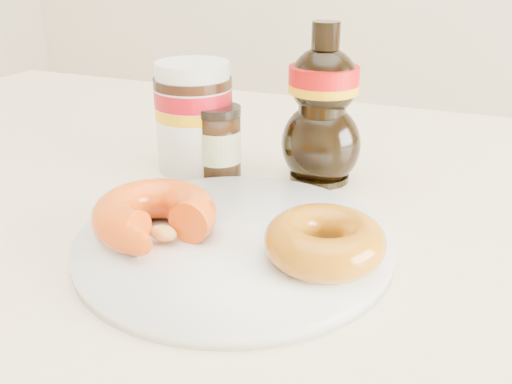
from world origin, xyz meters
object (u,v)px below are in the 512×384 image
at_px(plate, 234,242).
at_px(dark_jar, 219,142).
at_px(nutella_jar, 194,112).
at_px(donut_bitten, 155,215).
at_px(dining_table, 248,272).
at_px(donut_whole, 325,241).
at_px(syrup_bottle, 323,105).

bearing_deg(plate, dark_jar, 120.07).
bearing_deg(nutella_jar, donut_bitten, -71.88).
bearing_deg(dining_table, nutella_jar, 143.85).
relative_size(dining_table, plate, 5.08).
distance_m(donut_bitten, nutella_jar, 0.20).
height_order(donut_bitten, nutella_jar, nutella_jar).
relative_size(plate, donut_whole, 2.85).
xyz_separation_m(dining_table, nutella_jar, (-0.10, 0.07, 0.15)).
height_order(donut_whole, nutella_jar, nutella_jar).
bearing_deg(syrup_bottle, donut_whole, -72.26).
height_order(plate, donut_bitten, donut_bitten).
bearing_deg(donut_bitten, syrup_bottle, 69.48).
bearing_deg(donut_bitten, dark_jar, 99.53).
xyz_separation_m(donut_whole, syrup_bottle, (-0.06, 0.20, 0.06)).
distance_m(dining_table, nutella_jar, 0.19).
bearing_deg(plate, donut_bitten, -159.36).
distance_m(donut_whole, nutella_jar, 0.28).
bearing_deg(plate, donut_whole, -6.98).
xyz_separation_m(nutella_jar, dark_jar, (0.04, -0.01, -0.03)).
xyz_separation_m(dining_table, donut_whole, (0.11, -0.10, 0.11)).
distance_m(plate, nutella_jar, 0.22).
bearing_deg(plate, dining_table, 106.73).
relative_size(donut_bitten, syrup_bottle, 0.62).
xyz_separation_m(donut_bitten, donut_whole, (0.15, 0.01, -0.00)).
xyz_separation_m(donut_whole, dark_jar, (-0.17, 0.16, 0.01)).
relative_size(donut_bitten, nutella_jar, 0.85).
xyz_separation_m(dining_table, syrup_bottle, (0.05, 0.09, 0.17)).
relative_size(dining_table, donut_bitten, 13.02).
height_order(donut_bitten, dark_jar, dark_jar).
height_order(dining_table, nutella_jar, nutella_jar).
distance_m(donut_whole, dark_jar, 0.24).
distance_m(syrup_bottle, dark_jar, 0.12).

